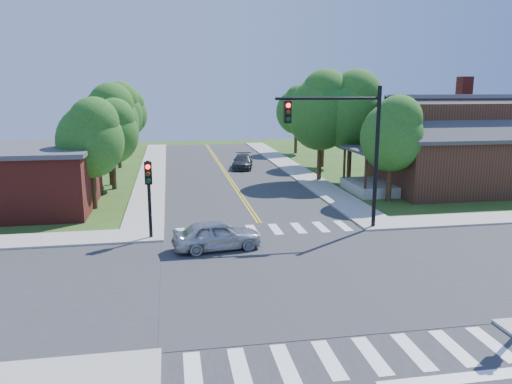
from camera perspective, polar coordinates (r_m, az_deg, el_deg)
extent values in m
plane|color=#314816|center=(19.66, 4.35, -9.42)|extent=(100.00, 100.00, 0.00)
cube|color=#2D2D30|center=(19.65, 4.35, -9.37)|extent=(10.00, 90.00, 0.04)
cube|color=#2D2D30|center=(19.65, 4.35, -9.36)|extent=(90.00, 10.00, 0.04)
cube|color=#2D2D30|center=(19.66, 4.35, -9.42)|extent=(10.20, 10.20, 0.06)
cube|color=#9E9B93|center=(44.61, 4.10, 2.77)|extent=(2.20, 40.00, 0.14)
cube|color=#9E9B93|center=(43.34, -11.77, 2.28)|extent=(2.20, 40.00, 0.14)
cube|color=white|center=(24.96, -8.63, -4.73)|extent=(0.45, 2.00, 0.01)
cube|color=white|center=(25.01, -5.87, -4.63)|extent=(0.45, 2.00, 0.01)
cube|color=white|center=(25.11, -3.13, -4.51)|extent=(0.45, 2.00, 0.01)
cube|color=white|center=(25.27, -0.42, -4.38)|extent=(0.45, 2.00, 0.01)
cube|color=white|center=(25.49, 2.25, -4.25)|extent=(0.45, 2.00, 0.01)
cube|color=white|center=(25.76, 4.87, -4.11)|extent=(0.45, 2.00, 0.01)
cube|color=white|center=(26.09, 7.42, -3.97)|extent=(0.45, 2.00, 0.01)
cube|color=white|center=(26.46, 9.91, -3.82)|extent=(0.45, 2.00, 0.01)
cube|color=white|center=(13.54, -7.22, -19.79)|extent=(0.45, 2.00, 0.01)
cube|color=white|center=(13.63, -1.87, -19.47)|extent=(0.45, 2.00, 0.01)
cube|color=white|center=(13.82, 3.35, -19.00)|extent=(0.45, 2.00, 0.01)
cube|color=white|center=(14.11, 8.35, -18.41)|extent=(0.45, 2.00, 0.01)
cube|color=white|center=(14.50, 13.09, -17.73)|extent=(0.45, 2.00, 0.01)
cube|color=white|center=(14.97, 17.52, -16.98)|extent=(0.45, 2.00, 0.01)
cube|color=white|center=(15.52, 21.63, -16.20)|extent=(0.45, 2.00, 0.01)
cube|color=white|center=(16.14, 25.40, -15.40)|extent=(0.45, 2.00, 0.01)
cube|color=yellow|center=(44.77, -4.02, 2.78)|extent=(0.10, 37.50, 0.01)
cube|color=yellow|center=(44.79, -3.77, 2.78)|extent=(0.10, 37.50, 0.01)
cube|color=white|center=(14.28, 22.86, -19.12)|extent=(4.60, 0.45, 0.09)
cylinder|color=black|center=(25.70, 13.59, 3.67)|extent=(0.20, 0.20, 7.20)
cylinder|color=black|center=(24.54, 8.26, 10.53)|extent=(5.20, 0.14, 0.14)
cube|color=#19591E|center=(24.61, 9.22, 11.09)|extent=(1.40, 0.04, 0.30)
cube|color=black|center=(24.01, 3.62, 9.11)|extent=(0.34, 0.28, 1.05)
sphere|color=#FF0C0C|center=(23.84, 3.72, 9.85)|extent=(0.22, 0.22, 0.22)
sphere|color=#3F2605|center=(23.85, 3.71, 9.08)|extent=(0.22, 0.22, 0.22)
sphere|color=#05330F|center=(23.87, 3.70, 8.31)|extent=(0.22, 0.22, 0.22)
cylinder|color=black|center=(23.93, -12.08, -1.00)|extent=(0.16, 0.16, 3.80)
cube|color=black|center=(23.68, -12.22, 2.13)|extent=(0.34, 0.28, 1.05)
sphere|color=#FF0C0C|center=(23.46, -12.27, 2.81)|extent=(0.22, 0.22, 0.22)
sphere|color=#3F2605|center=(23.51, -12.23, 2.05)|extent=(0.22, 0.22, 0.22)
sphere|color=#05330F|center=(23.57, -12.20, 1.28)|extent=(0.22, 0.22, 0.22)
cube|color=#342012|center=(37.91, 21.72, 3.28)|extent=(10.00, 8.00, 4.00)
cube|color=#9E9B93|center=(35.32, 12.76, 0.54)|extent=(2.60, 4.50, 0.70)
cylinder|color=#342012|center=(32.86, 12.42, 1.93)|extent=(0.18, 0.18, 2.50)
cylinder|color=#342012|center=(36.54, 10.06, 3.02)|extent=(0.18, 0.18, 2.50)
cube|color=#38383D|center=(34.91, 12.96, 4.72)|extent=(2.80, 4.80, 0.18)
cube|color=maroon|center=(42.01, 22.33, 6.14)|extent=(0.90, 0.90, 7.11)
cube|color=maroon|center=(32.83, -26.77, 1.18)|extent=(10.00, 8.00, 3.50)
cube|color=#38383D|center=(32.58, -27.07, 4.38)|extent=(10.40, 8.40, 0.25)
cylinder|color=#382314|center=(32.76, 14.97, 1.15)|extent=(0.34, 0.34, 2.49)
ellipsoid|color=#1F4D16|center=(32.37, 15.23, 6.06)|extent=(3.94, 3.74, 4.33)
sphere|color=#1F4D16|center=(32.22, 15.99, 8.10)|extent=(2.89, 2.89, 2.89)
cylinder|color=#382314|center=(38.73, 10.60, 3.46)|extent=(0.34, 0.34, 3.16)
ellipsoid|color=#1F4D16|center=(38.38, 10.81, 8.74)|extent=(4.98, 4.73, 5.48)
sphere|color=#1F4D16|center=(38.25, 11.43, 10.94)|extent=(3.65, 3.65, 3.65)
cylinder|color=#382314|center=(45.88, 7.58, 4.60)|extent=(0.34, 0.34, 2.75)
ellipsoid|color=#1F4D16|center=(45.59, 7.69, 8.49)|extent=(4.35, 4.13, 4.78)
sphere|color=#1F4D16|center=(45.44, 8.18, 10.11)|extent=(3.19, 3.19, 3.19)
cylinder|color=#382314|center=(55.04, 4.56, 5.88)|extent=(0.34, 0.34, 2.76)
ellipsoid|color=#1F4D16|center=(54.80, 4.61, 9.12)|extent=(4.36, 4.14, 4.79)
sphere|color=#1F4D16|center=(54.63, 5.00, 10.48)|extent=(3.19, 3.19, 3.19)
cylinder|color=#382314|center=(31.19, -18.07, 0.41)|extent=(0.34, 0.34, 2.47)
ellipsoid|color=#1F4D16|center=(30.79, -18.40, 5.50)|extent=(3.89, 3.70, 4.28)
sphere|color=#1F4D16|center=(30.45, -18.04, 7.67)|extent=(2.85, 2.85, 2.85)
cylinder|color=#382314|center=(38.47, -16.24, 2.85)|extent=(0.34, 0.34, 2.79)
ellipsoid|color=#1F4D16|center=(38.13, -16.52, 7.54)|extent=(4.40, 4.18, 4.84)
sphere|color=#1F4D16|center=(37.83, -16.21, 9.53)|extent=(3.23, 3.23, 3.23)
cylinder|color=#382314|center=(46.45, -15.37, 4.43)|extent=(0.34, 0.34, 2.85)
ellipsoid|color=#1F4D16|center=(46.17, -15.59, 8.40)|extent=(4.50, 4.28, 4.95)
sphere|color=#1F4D16|center=(45.89, -15.33, 10.09)|extent=(3.30, 3.30, 3.30)
cylinder|color=#382314|center=(55.58, -14.30, 5.52)|extent=(0.34, 0.34, 2.60)
ellipsoid|color=#1F4D16|center=(55.35, -14.46, 8.55)|extent=(4.10, 3.90, 4.52)
sphere|color=#1F4D16|center=(55.07, -14.22, 9.83)|extent=(3.01, 3.01, 3.01)
cylinder|color=#382314|center=(38.58, 7.25, 3.54)|extent=(0.34, 0.34, 3.16)
ellipsoid|color=#1F4D16|center=(38.23, 7.39, 8.85)|extent=(4.99, 4.74, 5.49)
sphere|color=#1F4D16|center=(38.08, 7.98, 11.07)|extent=(3.66, 3.66, 3.66)
cylinder|color=#382314|center=(36.80, -15.96, 2.16)|extent=(0.34, 0.34, 2.39)
ellipsoid|color=#1F4D16|center=(36.46, -16.21, 6.36)|extent=(3.78, 3.59, 4.16)
sphere|color=#1F4D16|center=(36.15, -15.87, 8.14)|extent=(2.77, 2.77, 2.77)
imported|color=#B8BBC0|center=(22.28, -4.51, -5.02)|extent=(2.63, 4.34, 1.33)
imported|color=#34373A|center=(44.38, -1.55, 3.46)|extent=(3.30, 4.85, 1.22)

